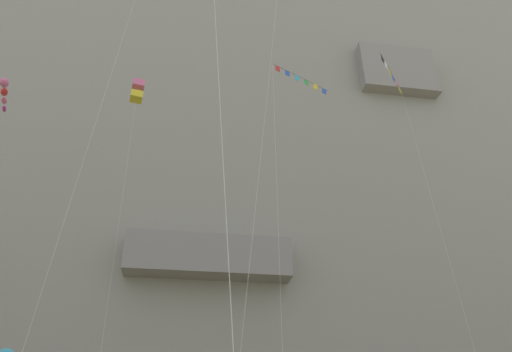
{
  "coord_description": "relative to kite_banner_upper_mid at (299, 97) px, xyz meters",
  "views": [
    {
      "loc": [
        -1.76,
        1.51,
        1.72
      ],
      "look_at": [
        1.79,
        26.09,
        16.59
      ],
      "focal_mm": 32.48,
      "sensor_mm": 36.0,
      "label": 1
    }
  ],
  "objects": [
    {
      "name": "kite_banner_upper_mid",
      "position": [
        0.0,
        0.0,
        0.0
      ],
      "size": [
        5.21,
        5.78,
        25.0
      ],
      "color": "black",
      "rests_on": "ground"
    },
    {
      "name": "kite_box_high_left",
      "position": [
        -11.85,
        5.6,
        3.9
      ],
      "size": [
        1.47,
        2.06,
        27.63
      ],
      "color": "pink",
      "rests_on": "ground"
    },
    {
      "name": "kite_windsock_low_left",
      "position": [
        -25.14,
        12.27,
        8.04
      ],
      "size": [
        3.21,
        9.63,
        31.33
      ],
      "color": "pink",
      "rests_on": "ground"
    },
    {
      "name": "cliff_face",
      "position": [
        -4.68,
        37.24,
        18.54
      ],
      "size": [
        180.0,
        26.41,
        82.59
      ],
      "color": "gray",
      "rests_on": "ground"
    },
    {
      "name": "kite_banner_front_field",
      "position": [
        10.88,
        6.4,
        8.3
      ],
      "size": [
        3.96,
        5.35,
        32.56
      ],
      "color": "black",
      "rests_on": "ground"
    }
  ]
}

